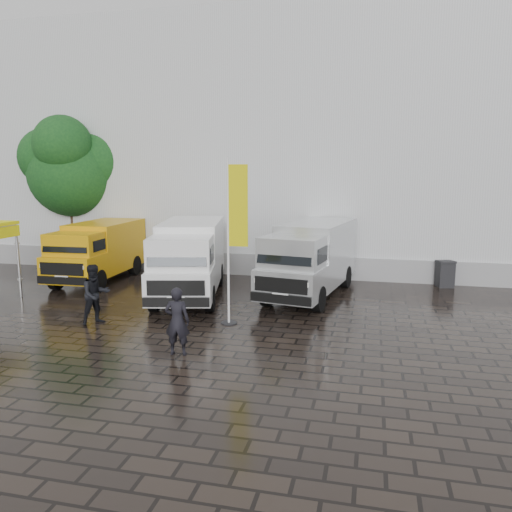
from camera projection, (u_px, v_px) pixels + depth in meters
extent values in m
plane|color=black|center=(224.00, 328.00, 15.35)|extent=(120.00, 120.00, 0.00)
cube|color=silver|center=(335.00, 150.00, 29.25)|extent=(44.00, 16.00, 12.00)
cube|color=gray|center=(318.00, 268.00, 22.44)|extent=(44.00, 0.15, 1.00)
cylinder|color=silver|center=(19.00, 261.00, 18.94)|extent=(0.10, 0.10, 2.78)
cylinder|color=black|center=(229.00, 323.00, 15.82)|extent=(0.50, 0.50, 0.04)
cylinder|color=white|center=(228.00, 243.00, 15.39)|extent=(0.07, 0.07, 5.18)
cube|color=#D6CC0B|center=(238.00, 206.00, 15.13)|extent=(0.60, 0.03, 2.49)
cylinder|color=black|center=(75.00, 228.00, 25.30)|extent=(0.54, 0.54, 3.89)
sphere|color=#133C19|center=(72.00, 174.00, 24.85)|extent=(4.28, 4.28, 4.28)
sphere|color=#133C19|center=(70.00, 139.00, 25.56)|extent=(2.52, 2.52, 2.52)
cube|color=black|center=(445.00, 274.00, 20.79)|extent=(0.81, 0.81, 1.11)
imported|color=black|center=(177.00, 321.00, 13.00)|extent=(0.71, 0.51, 1.81)
imported|color=black|center=(95.00, 294.00, 15.66)|extent=(1.13, 1.17, 1.90)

